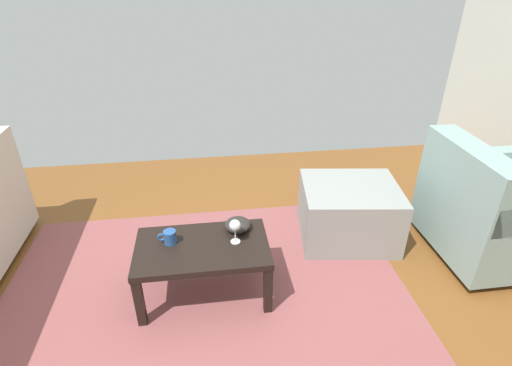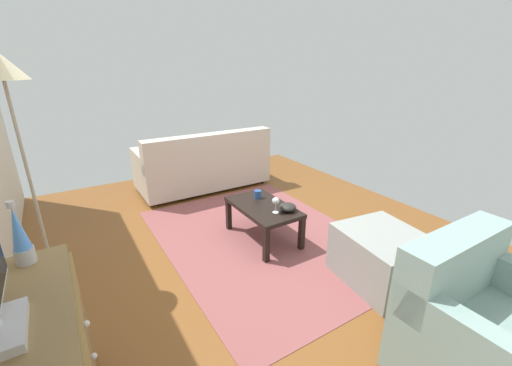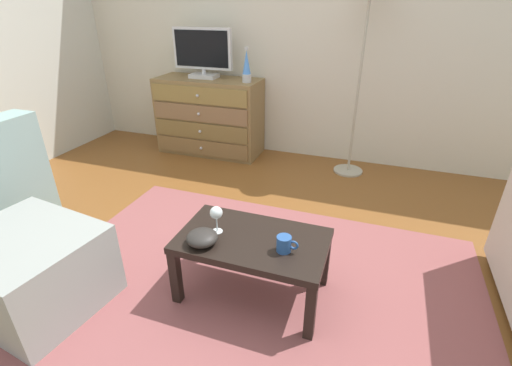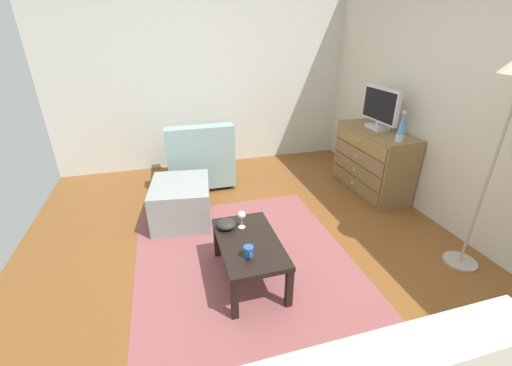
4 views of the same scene
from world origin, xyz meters
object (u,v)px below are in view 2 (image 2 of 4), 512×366
bowl_decorative (288,207)px  ottoman (382,257)px  coffee_table (263,210)px  wine_glass (276,202)px  armchair (490,334)px  standing_lamp (7,92)px  mug (258,194)px  lava_lamp (20,236)px  couch_large (204,166)px

bowl_decorative → ottoman: (-0.87, -0.33, -0.20)m
coffee_table → wine_glass: 0.27m
bowl_decorative → armchair: armchair is taller
bowl_decorative → standing_lamp: (0.56, 2.01, 1.13)m
coffee_table → mug: 0.22m
coffee_table → standing_lamp: bearing=80.0°
ottoman → bowl_decorative: bearing=20.7°
wine_glass → mug: size_ratio=1.38×
lava_lamp → armchair: (-1.28, -2.03, -0.59)m
coffee_table → couch_large: couch_large is taller
lava_lamp → mug: bearing=-64.3°
ottoman → couch_large: bearing=7.9°
couch_large → standing_lamp: size_ratio=1.00×
bowl_decorative → standing_lamp: 2.37m
couch_large → mug: bearing=179.0°
armchair → ottoman: (0.91, -0.31, -0.14)m
couch_large → ottoman: (-2.79, -0.39, -0.11)m
lava_lamp → ottoman: size_ratio=0.47×
coffee_table → mug: bearing=-15.3°
wine_glass → armchair: size_ratio=0.19×
lava_lamp → couch_large: size_ratio=0.18×
lava_lamp → couch_large: lava_lamp is taller
mug → bowl_decorative: size_ratio=0.69×
standing_lamp → couch_large: bearing=-55.1°
coffee_table → ottoman: 1.20m
mug → standing_lamp: (0.14, 1.93, 1.12)m
wine_glass → ottoman: wine_glass is taller
ottoman → standing_lamp: bearing=58.5°
wine_glass → bowl_decorative: (-0.02, -0.13, -0.08)m
lava_lamp → bowl_decorative: (0.51, -2.01, -0.53)m
lava_lamp → armchair: size_ratio=0.39×
lava_lamp → wine_glass: bearing=-74.3°
mug → wine_glass: bearing=173.7°
coffee_table → armchair: (-2.01, -0.15, 0.03)m
wine_glass → armchair: 1.82m
bowl_decorative → armchair: 1.79m
coffee_table → armchair: bearing=-175.8°
couch_large → coffee_table: bearing=177.4°
wine_glass → couch_large: size_ratio=0.09×
mug → couch_large: size_ratio=0.06×
lava_lamp → standing_lamp: bearing=-0.3°
ottoman → mug: bearing=17.6°
couch_large → ottoman: couch_large is taller
wine_glass → armchair: armchair is taller
bowl_decorative → armchair: (-1.78, -0.01, -0.06)m
armchair → coffee_table: bearing=4.2°
lava_lamp → coffee_table: size_ratio=0.41×
coffee_table → standing_lamp: size_ratio=0.45×
couch_large → standing_lamp: (-1.36, 1.95, 1.21)m
ottoman → armchair: bearing=161.0°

